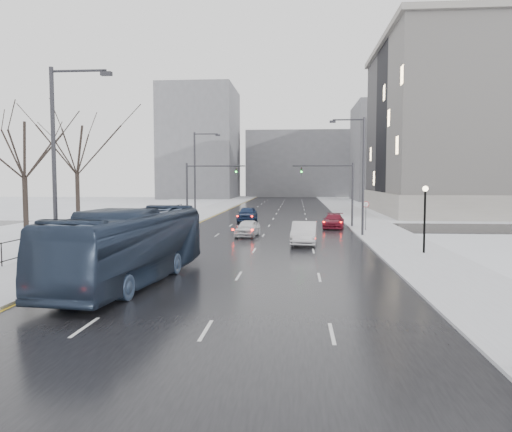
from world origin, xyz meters
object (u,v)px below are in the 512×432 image
(tree_park_d, at_px, (27,243))
(streetlight_l_near, at_px, (59,163))
(sedan_center_near, at_px, (248,228))
(streetlight_r_mid, at_px, (361,170))
(sedan_center_far, at_px, (247,214))
(mast_signal_right, at_px, (342,187))
(streetlight_l_far, at_px, (197,172))
(sedan_right_near, at_px, (304,233))
(no_uturn_sign, at_px, (366,207))
(lamppost_r_mid, at_px, (425,209))
(bus, at_px, (131,246))
(tree_park_e, at_px, (79,229))
(mast_signal_left, at_px, (197,187))
(sedan_right_far, at_px, (334,221))

(tree_park_d, xyz_separation_m, streetlight_l_near, (9.63, -14.00, 5.62))
(sedan_center_near, bearing_deg, streetlight_r_mid, 11.07)
(sedan_center_far, bearing_deg, mast_signal_right, -30.42)
(streetlight_l_far, relative_size, sedan_center_near, 2.42)
(streetlight_r_mid, bearing_deg, sedan_center_far, 127.48)
(mast_signal_right, xyz_separation_m, sedan_right_near, (-3.91, -13.60, -3.23))
(tree_park_d, relative_size, no_uturn_sign, 4.63)
(streetlight_l_near, xyz_separation_m, lamppost_r_mid, (19.17, 10.00, -2.67))
(bus, bearing_deg, sedan_right_near, 66.09)
(streetlight_l_far, relative_size, sedan_center_far, 2.01)
(mast_signal_right, xyz_separation_m, sedan_center_near, (-8.58, -8.73, -3.36))
(tree_park_e, relative_size, sedan_center_near, 3.27)
(mast_signal_right, bearing_deg, tree_park_d, -150.88)
(sedan_center_near, bearing_deg, streetlight_l_far, 125.12)
(no_uturn_sign, bearing_deg, mast_signal_right, 115.11)
(lamppost_r_mid, distance_m, sedan_right_near, 9.00)
(streetlight_l_far, xyz_separation_m, mast_signal_left, (0.84, -4.00, -1.51))
(lamppost_r_mid, distance_m, mast_signal_right, 18.41)
(streetlight_r_mid, height_order, no_uturn_sign, streetlight_r_mid)
(tree_park_d, xyz_separation_m, lamppost_r_mid, (28.80, -4.00, 2.94))
(no_uturn_sign, distance_m, sedan_right_far, 4.43)
(streetlight_l_far, relative_size, sedan_right_far, 2.07)
(bus, distance_m, sedan_right_far, 29.45)
(sedan_right_far, bearing_deg, mast_signal_right, 53.03)
(mast_signal_left, relative_size, sedan_right_near, 1.28)
(sedan_center_far, bearing_deg, tree_park_e, -144.82)
(streetlight_l_far, bearing_deg, sedan_right_near, -56.65)
(tree_park_e, distance_m, streetlight_r_mid, 27.25)
(tree_park_e, height_order, streetlight_l_near, streetlight_l_near)
(tree_park_d, relative_size, tree_park_e, 0.93)
(mast_signal_right, bearing_deg, sedan_center_near, -134.52)
(streetlight_r_mid, xyz_separation_m, mast_signal_left, (-15.49, 8.00, -1.51))
(no_uturn_sign, distance_m, bus, 27.82)
(tree_park_d, xyz_separation_m, no_uturn_sign, (27.00, 10.00, 2.30))
(streetlight_l_near, relative_size, mast_signal_left, 1.54)
(tree_park_e, distance_m, sedan_right_far, 24.90)
(tree_park_e, height_order, bus, tree_park_e)
(streetlight_l_near, xyz_separation_m, sedan_center_near, (6.91, 19.27, -4.87))
(tree_park_d, height_order, mast_signal_right, mast_signal_right)
(mast_signal_left, relative_size, sedan_right_far, 1.34)
(lamppost_r_mid, distance_m, sedan_right_far, 17.86)
(tree_park_d, bearing_deg, no_uturn_sign, 20.32)
(no_uturn_sign, bearing_deg, mast_signal_left, 166.40)
(streetlight_l_near, relative_size, sedan_right_far, 2.07)
(streetlight_l_far, xyz_separation_m, mast_signal_right, (15.49, -4.00, -1.51))
(mast_signal_left, xyz_separation_m, bus, (2.53, -28.04, -2.33))
(no_uturn_sign, bearing_deg, sedan_center_near, -155.66)
(sedan_right_far, distance_m, sedan_center_far, 11.72)
(mast_signal_left, relative_size, sedan_center_far, 1.30)
(streetlight_l_near, relative_size, lamppost_r_mid, 2.34)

